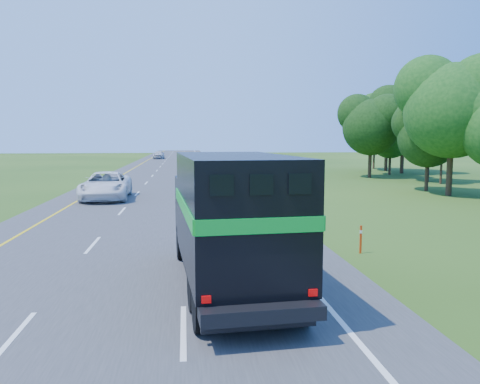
{
  "coord_description": "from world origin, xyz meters",
  "views": [
    {
      "loc": [
        1.9,
        0.87,
        4.31
      ],
      "look_at": [
        4.67,
        24.15,
        1.64
      ],
      "focal_mm": 35.0,
      "sensor_mm": 36.0,
      "label": 1
    }
  ],
  "objects": [
    {
      "name": "far_car",
      "position": [
        -3.61,
        103.63,
        0.92
      ],
      "size": [
        2.52,
        5.35,
        1.77
      ],
      "primitive_type": "imported",
      "rotation": [
        0.0,
        0.0,
        -0.08
      ],
      "color": "silver",
      "rests_on": "road"
    },
    {
      "name": "lane_markings",
      "position": [
        0.0,
        50.0,
        0.04
      ],
      "size": [
        11.15,
        260.0,
        0.01
      ],
      "color": "yellow",
      "rests_on": "road"
    },
    {
      "name": "horse_truck",
      "position": [
        3.17,
        13.94,
        2.1
      ],
      "size": [
        3.28,
        8.84,
        3.84
      ],
      "rotation": [
        0.0,
        0.0,
        0.07
      ],
      "color": "black",
      "rests_on": "road"
    },
    {
      "name": "road",
      "position": [
        0.0,
        50.0,
        0.02
      ],
      "size": [
        15.0,
        260.0,
        0.04
      ],
      "primitive_type": "cube",
      "color": "#38383A",
      "rests_on": "ground"
    },
    {
      "name": "delineator",
      "position": [
        8.47,
        17.51,
        0.58
      ],
      "size": [
        0.09,
        0.05,
        1.07
      ],
      "color": "red",
      "rests_on": "ground"
    },
    {
      "name": "white_suv",
      "position": [
        -3.69,
        35.0,
        1.0
      ],
      "size": [
        3.45,
        7.05,
        1.93
      ],
      "primitive_type": "imported",
      "rotation": [
        0.0,
        0.0,
        0.04
      ],
      "color": "white",
      "rests_on": "road"
    }
  ]
}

